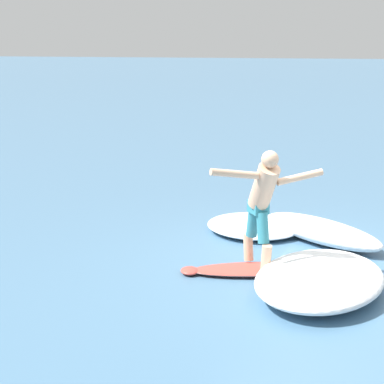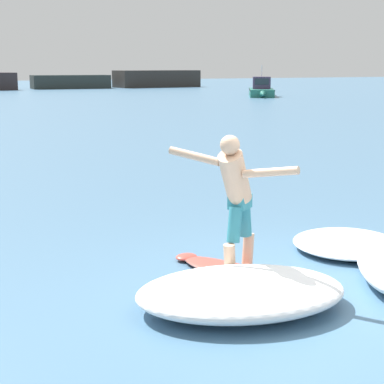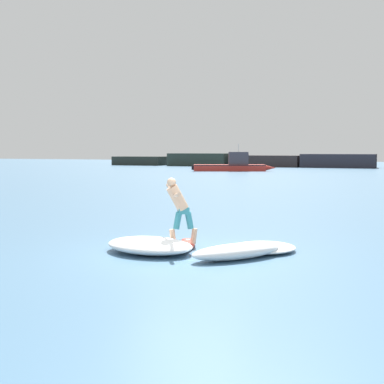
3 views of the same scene
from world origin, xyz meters
name	(u,v)px [view 1 (image 1 of 3)]	position (x,y,z in m)	size (l,w,h in m)	color
ground_plane	(317,269)	(0.00, 0.00, 0.00)	(200.00, 200.00, 0.00)	teal
surfboard	(254,269)	(-0.36, 0.81, 0.04)	(1.06, 1.94, 0.22)	#D5493E
surfer	(262,199)	(-0.44, 0.71, 1.04)	(1.01, 1.33, 1.61)	#D4A785
wave_foam_at_tail	(321,231)	(1.25, 0.03, 0.17)	(1.94, 2.21, 0.33)	white
wave_foam_at_nose	(320,279)	(-0.83, -0.07, 0.17)	(2.44, 1.93, 0.34)	white
wave_foam_beside	(254,226)	(1.54, 1.11, 0.09)	(2.08, 2.11, 0.18)	white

